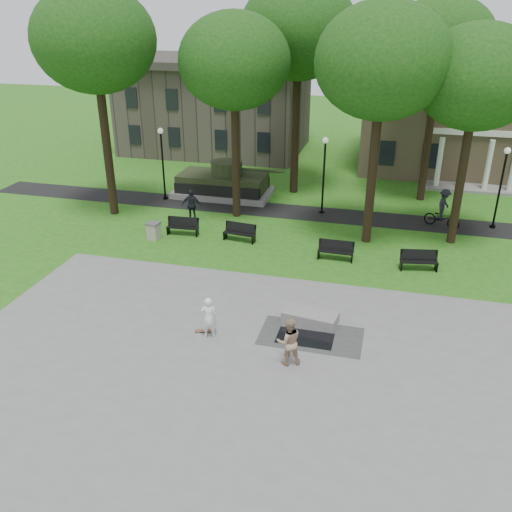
{
  "coord_description": "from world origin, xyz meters",
  "views": [
    {
      "loc": [
        4.48,
        -19.51,
        11.81
      ],
      "look_at": [
        -1.12,
        2.15,
        1.4
      ],
      "focal_mm": 38.0,
      "sensor_mm": 36.0,
      "label": 1
    }
  ],
  "objects": [
    {
      "name": "ground",
      "position": [
        0.0,
        0.0,
        0.0
      ],
      "size": [
        120.0,
        120.0,
        0.0
      ],
      "primitive_type": "plane",
      "color": "#1F6217",
      "rests_on": "ground"
    },
    {
      "name": "plaza",
      "position": [
        0.0,
        -5.0,
        0.01
      ],
      "size": [
        22.0,
        16.0,
        0.02
      ],
      "primitive_type": "cube",
      "color": "gray",
      "rests_on": "ground"
    },
    {
      "name": "footpath",
      "position": [
        0.0,
        12.0,
        0.01
      ],
      "size": [
        44.0,
        2.6,
        0.01
      ],
      "primitive_type": "cube",
      "color": "black",
      "rests_on": "ground"
    },
    {
      "name": "building_right",
      "position": [
        10.0,
        26.0,
        4.34
      ],
      "size": [
        17.0,
        12.0,
        8.6
      ],
      "color": "#9E8460",
      "rests_on": "ground"
    },
    {
      "name": "building_left",
      "position": [
        -11.0,
        26.5,
        3.6
      ],
      "size": [
        15.0,
        10.0,
        7.2
      ],
      "primitive_type": "cube",
      "color": "#4C443D",
      "rests_on": "ground"
    },
    {
      "name": "tree_0",
      "position": [
        -12.0,
        9.0,
        10.03
      ],
      "size": [
        6.8,
        6.8,
        12.97
      ],
      "color": "black",
      "rests_on": "ground"
    },
    {
      "name": "tree_1",
      "position": [
        -4.5,
        10.5,
        8.95
      ],
      "size": [
        6.2,
        6.2,
        11.63
      ],
      "color": "black",
      "rests_on": "ground"
    },
    {
      "name": "tree_2",
      "position": [
        3.5,
        8.5,
        9.32
      ],
      "size": [
        6.6,
        6.6,
        12.16
      ],
      "color": "black",
      "rests_on": "ground"
    },
    {
      "name": "tree_3",
      "position": [
        8.0,
        9.5,
        8.6
      ],
      "size": [
        6.0,
        6.0,
        11.19
      ],
      "color": "black",
      "rests_on": "ground"
    },
    {
      "name": "tree_4",
      "position": [
        -2.0,
        16.0,
        10.39
      ],
      "size": [
        7.2,
        7.2,
        13.5
      ],
      "color": "black",
      "rests_on": "ground"
    },
    {
      "name": "tree_5",
      "position": [
        6.5,
        16.5,
        9.67
      ],
      "size": [
        6.4,
        6.4,
        12.44
      ],
      "color": "black",
      "rests_on": "ground"
    },
    {
      "name": "lamp_left",
      "position": [
        -10.0,
        12.3,
        2.79
      ],
      "size": [
        0.36,
        0.36,
        4.73
      ],
      "color": "black",
      "rests_on": "ground"
    },
    {
      "name": "lamp_mid",
      "position": [
        0.5,
        12.3,
        2.79
      ],
      "size": [
        0.36,
        0.36,
        4.73
      ],
      "color": "black",
      "rests_on": "ground"
    },
    {
      "name": "lamp_right",
      "position": [
        10.5,
        12.3,
        2.79
      ],
      "size": [
        0.36,
        0.36,
        4.73
      ],
      "color": "black",
      "rests_on": "ground"
    },
    {
      "name": "tank_monument",
      "position": [
        -6.46,
        14.0,
        0.86
      ],
      "size": [
        7.45,
        3.4,
        2.4
      ],
      "color": "gray",
      "rests_on": "ground"
    },
    {
      "name": "puddle",
      "position": [
        1.89,
        -1.86,
        0.02
      ],
      "size": [
        2.2,
        1.2,
        0.0
      ],
      "primitive_type": "cube",
      "color": "black",
      "rests_on": "plaza"
    },
    {
      "name": "concrete_block",
      "position": [
        1.88,
        -0.62,
        0.24
      ],
      "size": [
        2.32,
        1.31,
        0.45
      ],
      "primitive_type": "cube",
      "rotation": [
        0.0,
        0.0,
        -0.15
      ],
      "color": "gray",
      "rests_on": "plaza"
    },
    {
      "name": "skateboard",
      "position": [
        -2.03,
        -2.39,
        0.06
      ],
      "size": [
        0.8,
        0.44,
        0.07
      ],
      "primitive_type": "cube",
      "rotation": [
        0.0,
        0.0,
        0.32
      ],
      "color": "brown",
      "rests_on": "plaza"
    },
    {
      "name": "skateboarder",
      "position": [
        -1.76,
        -2.66,
        0.88
      ],
      "size": [
        0.73,
        0.6,
        1.72
      ],
      "primitive_type": "imported",
      "rotation": [
        0.0,
        0.0,
        3.5
      ],
      "color": "white",
      "rests_on": "plaza"
    },
    {
      "name": "friend_watching",
      "position": [
        1.57,
        -3.58,
        0.95
      ],
      "size": [
        1.1,
        0.99,
        1.85
      ],
      "primitive_type": "imported",
      "rotation": [
        0.0,
        0.0,
        3.52
      ],
      "color": "tan",
      "rests_on": "plaza"
    },
    {
      "name": "pedestrian_walker",
      "position": [
        -6.82,
        8.91,
        0.99
      ],
      "size": [
        1.19,
        0.54,
        1.99
      ],
      "primitive_type": "imported",
      "rotation": [
        0.0,
        0.0,
        0.05
      ],
      "color": "black",
      "rests_on": "ground"
    },
    {
      "name": "cyclist",
      "position": [
        7.59,
        11.68,
        0.94
      ],
      "size": [
        2.23,
        1.52,
        2.3
      ],
      "rotation": [
        0.0,
        0.0,
        1.16
      ],
      "color": "black",
      "rests_on": "ground"
    },
    {
      "name": "park_bench_0",
      "position": [
        -6.57,
        6.86,
        0.52
      ],
      "size": [
        1.83,
        0.65,
        1.0
      ],
      "rotation": [
        0.0,
        0.0,
        0.07
      ],
      "color": "black",
      "rests_on": "ground"
    },
    {
      "name": "park_bench_1",
      "position": [
        -3.24,
        6.81,
        0.52
      ],
      "size": [
        1.84,
        0.75,
        1.0
      ],
      "rotation": [
        0.0,
        0.0,
        -0.13
      ],
      "color": "black",
      "rests_on": "ground"
    },
    {
      "name": "park_bench_2",
      "position": [
        2.15,
        5.71,
        0.52
      ],
      "size": [
        1.81,
        0.55,
        1.0
      ],
      "rotation": [
        0.0,
        0.0,
        -0.02
      ],
      "color": "black",
      "rests_on": "ground"
    },
    {
      "name": "park_bench_3",
      "position": [
        6.23,
        5.55,
        0.52
      ],
      "size": [
        1.85,
        0.84,
        1.0
      ],
      "rotation": [
        0.0,
        0.0,
        0.18
      ],
      "color": "black",
      "rests_on": "ground"
    },
    {
      "name": "trash_bin",
      "position": [
        -7.9,
        5.83,
        0.49
      ],
      "size": [
        0.75,
        0.75,
        0.96
      ],
      "rotation": [
        0.0,
        0.0,
        -0.15
      ],
      "color": "#A8A08B",
      "rests_on": "ground"
    }
  ]
}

